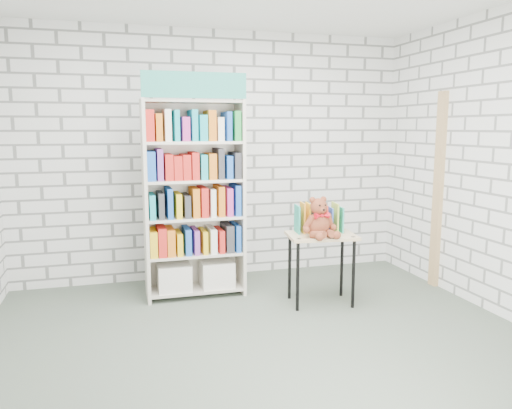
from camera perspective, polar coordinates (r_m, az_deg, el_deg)
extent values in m
plane|color=#4A5547|center=(4.17, 1.15, -15.65)|extent=(4.50, 4.50, 0.00)
cube|color=silver|center=(5.74, -4.71, 5.54)|extent=(4.50, 0.02, 2.80)
cube|color=silver|center=(2.00, 18.38, -0.99)|extent=(4.50, 0.02, 2.80)
cube|color=silver|center=(4.96, 26.99, 4.10)|extent=(0.02, 4.00, 2.80)
cube|color=beige|center=(5.03, -12.54, 0.31)|extent=(0.03, 0.39, 2.00)
cube|color=beige|center=(5.18, -1.81, 0.75)|extent=(0.03, 0.39, 2.00)
cube|color=beige|center=(5.26, -7.41, 0.81)|extent=(1.00, 0.02, 2.00)
cube|color=teal|center=(4.87, -7.01, 13.41)|extent=(1.00, 0.02, 0.24)
cube|color=beige|center=(5.30, -6.91, -9.50)|extent=(0.93, 0.37, 0.03)
cube|color=beige|center=(5.19, -6.98, -5.54)|extent=(0.93, 0.37, 0.03)
cube|color=beige|center=(5.11, -7.06, -1.43)|extent=(0.93, 0.37, 0.03)
cube|color=beige|center=(5.06, -7.14, 2.78)|extent=(0.93, 0.37, 0.03)
cube|color=beige|center=(5.03, -7.23, 7.05)|extent=(0.93, 0.37, 0.03)
cube|color=beige|center=(5.04, -7.31, 11.60)|extent=(0.93, 0.37, 0.03)
cube|color=silver|center=(5.23, -9.37, -8.12)|extent=(0.33, 0.33, 0.27)
cube|color=silver|center=(5.29, -4.54, -7.81)|extent=(0.33, 0.33, 0.27)
cube|color=#333338|center=(5.15, -7.00, -3.98)|extent=(0.93, 0.33, 0.27)
cube|color=red|center=(5.08, -7.08, 0.18)|extent=(0.93, 0.33, 0.27)
cube|color=yellow|center=(5.04, -7.16, 4.43)|extent=(0.93, 0.33, 0.27)
cube|color=blue|center=(5.02, -7.24, 8.73)|extent=(0.93, 0.33, 0.27)
cube|color=tan|center=(4.90, 7.48, -3.55)|extent=(0.70, 0.53, 0.03)
cylinder|color=black|center=(4.76, 4.79, -8.22)|extent=(0.03, 0.03, 0.67)
cylinder|color=black|center=(5.08, 3.86, -7.09)|extent=(0.03, 0.03, 0.67)
cylinder|color=black|center=(4.91, 11.07, -7.81)|extent=(0.03, 0.03, 0.67)
cylinder|color=black|center=(5.23, 9.78, -6.76)|extent=(0.03, 0.03, 0.67)
cylinder|color=black|center=(4.68, 4.93, -3.95)|extent=(0.04, 0.04, 0.01)
cylinder|color=black|center=(4.83, 11.05, -3.68)|extent=(0.04, 0.04, 0.01)
cube|color=teal|center=(4.92, 4.72, -1.69)|extent=(0.04, 0.20, 0.27)
cube|color=orange|center=(4.93, 5.34, -1.67)|extent=(0.04, 0.20, 0.27)
cube|color=yellow|center=(4.94, 5.96, -1.65)|extent=(0.04, 0.20, 0.27)
cube|color=black|center=(4.96, 6.57, -1.63)|extent=(0.04, 0.20, 0.27)
cube|color=white|center=(4.97, 7.18, -1.61)|extent=(0.04, 0.20, 0.27)
cube|color=#F4402B|center=(4.99, 7.79, -1.59)|extent=(0.04, 0.20, 0.27)
cube|color=blue|center=(5.00, 8.39, -1.57)|extent=(0.04, 0.20, 0.27)
cube|color=#AAC642|center=(5.02, 8.99, -1.55)|extent=(0.04, 0.20, 0.27)
cube|color=teal|center=(5.03, 9.58, -1.53)|extent=(0.04, 0.20, 0.27)
ellipsoid|color=brown|center=(4.78, 7.11, -2.28)|extent=(0.23, 0.19, 0.23)
sphere|color=brown|center=(4.75, 7.18, -0.25)|extent=(0.16, 0.16, 0.16)
sphere|color=brown|center=(4.72, 6.48, 0.51)|extent=(0.06, 0.06, 0.06)
sphere|color=brown|center=(4.78, 7.71, 0.59)|extent=(0.06, 0.06, 0.06)
sphere|color=brown|center=(4.70, 7.57, -0.62)|extent=(0.06, 0.06, 0.06)
sphere|color=black|center=(4.68, 7.29, -0.13)|extent=(0.02, 0.02, 0.02)
sphere|color=black|center=(4.70, 7.88, -0.09)|extent=(0.02, 0.02, 0.02)
sphere|color=black|center=(4.67, 7.75, -0.61)|extent=(0.02, 0.02, 0.02)
cylinder|color=brown|center=(4.70, 6.05, -2.05)|extent=(0.11, 0.09, 0.16)
cylinder|color=brown|center=(4.82, 8.41, -1.84)|extent=(0.12, 0.10, 0.16)
sphere|color=brown|center=(4.69, 5.79, -2.89)|extent=(0.06, 0.06, 0.06)
sphere|color=brown|center=(4.83, 8.82, -2.59)|extent=(0.06, 0.06, 0.06)
cylinder|color=brown|center=(4.67, 7.10, -3.42)|extent=(0.13, 0.18, 0.09)
cylinder|color=brown|center=(4.74, 8.45, -3.28)|extent=(0.10, 0.18, 0.09)
sphere|color=brown|center=(4.60, 7.28, -3.70)|extent=(0.08, 0.08, 0.08)
sphere|color=brown|center=(4.69, 9.21, -3.49)|extent=(0.08, 0.08, 0.08)
cone|color=red|center=(4.69, 7.14, -1.30)|extent=(0.07, 0.07, 0.06)
cone|color=red|center=(4.73, 7.93, -1.23)|extent=(0.07, 0.07, 0.06)
sphere|color=red|center=(4.71, 7.56, -1.27)|extent=(0.03, 0.03, 0.03)
cube|color=tan|center=(5.70, 20.09, 1.48)|extent=(0.05, 0.12, 2.10)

